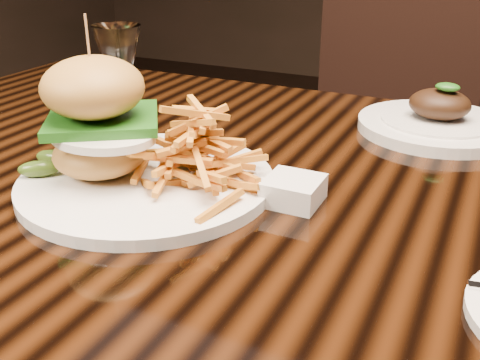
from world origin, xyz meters
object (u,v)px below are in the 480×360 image
at_px(burger_plate, 143,143).
at_px(far_dish, 437,122).
at_px(chair_far, 385,129).
at_px(wine_glass, 119,61).
at_px(dining_table, 298,235).

bearing_deg(burger_plate, far_dish, 29.88).
xyz_separation_m(burger_plate, chair_far, (0.11, 0.98, -0.27)).
relative_size(wine_glass, far_dish, 0.73).
distance_m(burger_plate, chair_far, 1.03).
height_order(burger_plate, far_dish, burger_plate).
relative_size(burger_plate, far_dish, 1.29).
xyz_separation_m(wine_glass, far_dish, (0.40, 0.29, -0.12)).
distance_m(dining_table, chair_far, 0.90).
bearing_deg(burger_plate, chair_far, 61.78).
distance_m(wine_glass, far_dish, 0.51).
distance_m(dining_table, wine_glass, 0.35).
distance_m(far_dish, chair_far, 0.67).
bearing_deg(wine_glass, dining_table, -0.37).
bearing_deg(far_dish, burger_plate, -128.35).
distance_m(dining_table, far_dish, 0.33).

